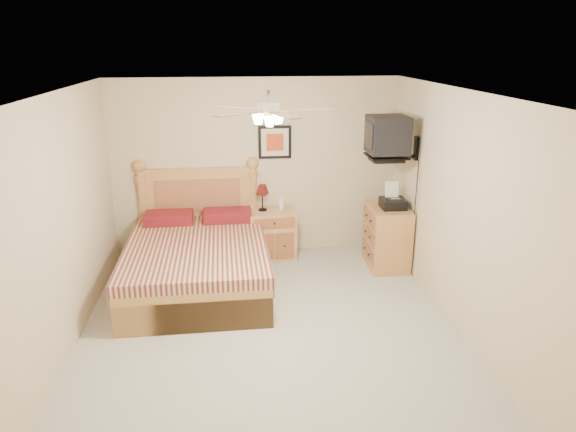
% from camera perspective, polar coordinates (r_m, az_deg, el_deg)
% --- Properties ---
extents(floor, '(4.50, 4.50, 0.00)m').
position_cam_1_polar(floor, '(5.66, -2.04, -12.54)').
color(floor, '#AAA69A').
rests_on(floor, ground).
extents(ceiling, '(4.00, 4.50, 0.04)m').
position_cam_1_polar(ceiling, '(4.85, -2.39, 13.55)').
color(ceiling, white).
rests_on(ceiling, ground).
extents(wall_back, '(4.00, 0.04, 2.50)m').
position_cam_1_polar(wall_back, '(7.28, -3.59, 5.32)').
color(wall_back, beige).
rests_on(wall_back, ground).
extents(wall_front, '(4.00, 0.04, 2.50)m').
position_cam_1_polar(wall_front, '(3.10, 1.16, -14.31)').
color(wall_front, beige).
rests_on(wall_front, ground).
extents(wall_left, '(0.04, 4.50, 2.50)m').
position_cam_1_polar(wall_left, '(5.37, -24.01, -1.27)').
color(wall_left, beige).
rests_on(wall_left, ground).
extents(wall_right, '(0.04, 4.50, 2.50)m').
position_cam_1_polar(wall_right, '(5.63, 18.55, 0.29)').
color(wall_right, beige).
rests_on(wall_right, ground).
extents(bed, '(1.70, 2.22, 1.42)m').
position_cam_1_polar(bed, '(6.36, -10.21, -2.03)').
color(bed, tan).
rests_on(bed, ground).
extents(nightstand, '(0.68, 0.53, 0.70)m').
position_cam_1_polar(nightstand, '(7.32, -1.82, -1.96)').
color(nightstand, tan).
rests_on(nightstand, ground).
extents(table_lamp, '(0.26, 0.26, 0.38)m').
position_cam_1_polar(table_lamp, '(7.16, -2.86, 2.08)').
color(table_lamp, '#530E0D').
rests_on(table_lamp, nightstand).
extents(lotion_bottle, '(0.11, 0.11, 0.21)m').
position_cam_1_polar(lotion_bottle, '(7.22, -0.72, 1.56)').
color(lotion_bottle, white).
rests_on(lotion_bottle, nightstand).
extents(framed_picture, '(0.46, 0.04, 0.46)m').
position_cam_1_polar(framed_picture, '(7.20, -1.48, 8.21)').
color(framed_picture, black).
rests_on(framed_picture, wall_back).
extents(dresser, '(0.52, 0.74, 0.85)m').
position_cam_1_polar(dresser, '(7.12, 10.94, -2.26)').
color(dresser, '#9E6F3A').
rests_on(dresser, ground).
extents(fax_machine, '(0.32, 0.34, 0.34)m').
position_cam_1_polar(fax_machine, '(6.89, 11.64, 2.20)').
color(fax_machine, black).
rests_on(fax_machine, dresser).
extents(magazine_lower, '(0.24, 0.31, 0.03)m').
position_cam_1_polar(magazine_lower, '(7.18, 10.20, 1.67)').
color(magazine_lower, beige).
rests_on(magazine_lower, dresser).
extents(magazine_upper, '(0.22, 0.27, 0.02)m').
position_cam_1_polar(magazine_upper, '(7.19, 10.35, 1.88)').
color(magazine_upper, gray).
rests_on(magazine_upper, magazine_lower).
extents(wall_tv, '(0.56, 0.46, 0.58)m').
position_cam_1_polar(wall_tv, '(6.61, 12.26, 8.51)').
color(wall_tv, black).
rests_on(wall_tv, wall_right).
extents(ceiling_fan, '(1.14, 1.14, 0.28)m').
position_cam_1_polar(ceiling_fan, '(4.67, -2.18, 11.62)').
color(ceiling_fan, white).
rests_on(ceiling_fan, ceiling).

